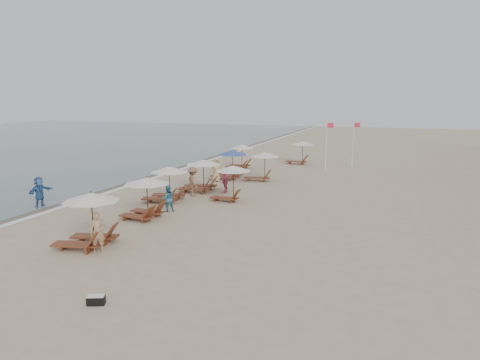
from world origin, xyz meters
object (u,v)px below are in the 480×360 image
(lounger_station_2, at_px, (166,184))
(duffel_bag, at_px, (96,300))
(lounger_station_5, at_px, (240,157))
(inland_station_2, at_px, (300,150))
(beachgoer_far_b, at_px, (216,170))
(inland_station_0, at_px, (230,178))
(waterline_walker, at_px, (39,192))
(flag_pole_near, at_px, (327,143))
(inland_station_1, at_px, (261,164))
(beachgoer_mid_a, at_px, (168,199))
(beachgoer_mid_b, at_px, (193,182))
(beachgoer_far_a, at_px, (225,182))
(lounger_station_1, at_px, (144,196))
(lounger_station_3, at_px, (200,176))
(lounger_station_4, at_px, (229,165))
(lounger_station_0, at_px, (88,220))
(beachgoer_near, at_px, (98,232))

(lounger_station_2, distance_m, duffel_bag, 13.69)
(lounger_station_2, height_order, lounger_station_5, lounger_station_5)
(inland_station_2, height_order, beachgoer_far_b, inland_station_2)
(lounger_station_2, height_order, duffel_bag, lounger_station_2)
(lounger_station_5, distance_m, inland_station_0, 12.54)
(waterline_walker, height_order, duffel_bag, waterline_walker)
(flag_pole_near, bearing_deg, duffel_bag, -95.26)
(lounger_station_5, height_order, inland_station_1, inland_station_1)
(beachgoer_mid_a, height_order, waterline_walker, waterline_walker)
(beachgoer_mid_b, xyz_separation_m, beachgoer_far_a, (1.58, 1.68, -0.20))
(lounger_station_1, height_order, lounger_station_3, lounger_station_1)
(lounger_station_4, xyz_separation_m, inland_station_1, (2.68, -0.08, 0.25))
(lounger_station_2, relative_size, flag_pole_near, 0.63)
(waterline_walker, bearing_deg, inland_station_2, -22.30)
(lounger_station_4, relative_size, inland_station_1, 1.01)
(lounger_station_4, height_order, inland_station_1, lounger_station_4)
(lounger_station_0, distance_m, flag_pole_near, 23.94)
(lounger_station_2, bearing_deg, inland_station_2, 76.62)
(beachgoer_far_b, distance_m, waterline_walker, 12.59)
(lounger_station_3, distance_m, beachgoer_mid_b, 1.57)
(inland_station_1, distance_m, beachgoer_mid_b, 7.06)
(lounger_station_0, relative_size, flag_pole_near, 0.63)
(waterline_walker, relative_size, flag_pole_near, 0.41)
(inland_station_1, relative_size, beachgoer_mid_a, 1.85)
(beachgoer_near, relative_size, beachgoer_mid_b, 0.90)
(lounger_station_5, bearing_deg, inland_station_0, -72.22)
(lounger_station_3, height_order, beachgoer_mid_b, lounger_station_3)
(lounger_station_0, height_order, lounger_station_3, lounger_station_0)
(beachgoer_mid_a, bearing_deg, beachgoer_mid_b, -125.77)
(lounger_station_1, relative_size, inland_station_2, 0.94)
(inland_station_0, bearing_deg, lounger_station_0, -104.54)
(lounger_station_1, height_order, beachgoer_mid_b, lounger_station_1)
(lounger_station_4, bearing_deg, inland_station_1, -1.64)
(inland_station_2, xyz_separation_m, beachgoer_mid_b, (-3.36, -16.17, -0.37))
(beachgoer_mid_b, bearing_deg, lounger_station_4, -41.72)
(inland_station_0, height_order, duffel_bag, inland_station_0)
(beachgoer_mid_a, height_order, beachgoer_far_b, beachgoer_far_b)
(beachgoer_far_a, height_order, beachgoer_far_b, beachgoer_far_b)
(inland_station_0, bearing_deg, beachgoer_mid_b, 170.62)
(flag_pole_near, bearing_deg, beachgoer_mid_b, -116.91)
(duffel_bag, relative_size, flag_pole_near, 0.14)
(lounger_station_0, xyz_separation_m, lounger_station_5, (-1.27, 21.81, -0.08))
(beachgoer_near, xyz_separation_m, beachgoer_mid_a, (-0.62, 6.78, -0.11))
(lounger_station_0, xyz_separation_m, beachgoer_mid_a, (0.21, 6.34, -0.44))
(lounger_station_0, bearing_deg, beachgoer_mid_b, 91.16)
(lounger_station_5, distance_m, flag_pole_near, 7.75)
(inland_station_1, height_order, beachgoer_mid_b, inland_station_1)
(inland_station_0, relative_size, beachgoer_mid_b, 1.33)
(duffel_bag, bearing_deg, inland_station_2, 91.09)
(lounger_station_5, xyz_separation_m, beachgoer_far_b, (0.49, -6.40, -0.20))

